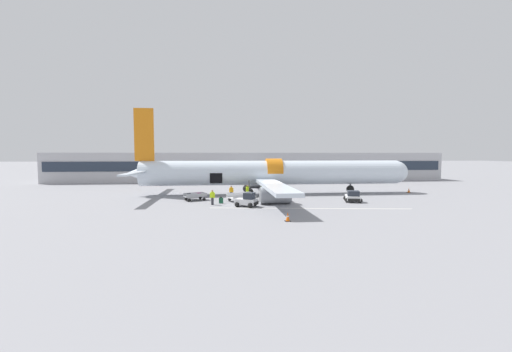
# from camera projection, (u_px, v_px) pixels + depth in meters

# --- Properties ---
(ground_plane) EXTENTS (500.00, 500.00, 0.00)m
(ground_plane) POSITION_uv_depth(u_px,v_px,m) (273.00, 200.00, 39.55)
(ground_plane) COLOR gray
(apron_marking_line) EXTENTS (21.23, 3.12, 0.01)m
(apron_marking_line) POSITION_uv_depth(u_px,v_px,m) (310.00, 208.00, 33.31)
(apron_marking_line) COLOR silver
(apron_marking_line) RESTS_ON ground_plane
(terminal_strip) EXTENTS (84.30, 12.76, 6.13)m
(terminal_strip) POSITION_uv_depth(u_px,v_px,m) (251.00, 166.00, 71.55)
(terminal_strip) COLOR #B2B2B7
(terminal_strip) RESTS_ON ground_plane
(airplane) EXTENTS (41.20, 36.73, 12.10)m
(airplane) POSITION_uv_depth(u_px,v_px,m) (270.00, 173.00, 45.41)
(airplane) COLOR silver
(airplane) RESTS_ON ground_plane
(baggage_tug_lead) EXTENTS (2.71, 2.38, 1.55)m
(baggage_tug_lead) POSITION_uv_depth(u_px,v_px,m) (247.00, 201.00, 34.44)
(baggage_tug_lead) COLOR silver
(baggage_tug_lead) RESTS_ON ground_plane
(baggage_tug_mid) EXTENTS (2.53, 3.25, 1.37)m
(baggage_tug_mid) POSITION_uv_depth(u_px,v_px,m) (353.00, 197.00, 38.10)
(baggage_tug_mid) COLOR white
(baggage_tug_mid) RESTS_ON ground_plane
(baggage_cart_loading) EXTENTS (4.11, 3.03, 0.99)m
(baggage_cart_loading) POSITION_uv_depth(u_px,v_px,m) (242.00, 197.00, 38.56)
(baggage_cart_loading) COLOR silver
(baggage_cart_loading) RESTS_ON ground_plane
(baggage_cart_queued) EXTENTS (3.57, 2.41, 0.97)m
(baggage_cart_queued) POSITION_uv_depth(u_px,v_px,m) (196.00, 197.00, 39.12)
(baggage_cart_queued) COLOR #999BA0
(baggage_cart_queued) RESTS_ON ground_plane
(ground_crew_loader_a) EXTENTS (0.53, 0.58, 1.73)m
(ground_crew_loader_a) POSITION_uv_depth(u_px,v_px,m) (247.00, 191.00, 41.33)
(ground_crew_loader_a) COLOR black
(ground_crew_loader_a) RESTS_ON ground_plane
(ground_crew_loader_b) EXTENTS (0.60, 0.47, 1.71)m
(ground_crew_loader_b) POSITION_uv_depth(u_px,v_px,m) (212.00, 197.00, 35.68)
(ground_crew_loader_b) COLOR #2D2D33
(ground_crew_loader_b) RESTS_ON ground_plane
(ground_crew_driver) EXTENTS (0.58, 0.45, 1.65)m
(ground_crew_driver) POSITION_uv_depth(u_px,v_px,m) (231.00, 192.00, 41.23)
(ground_crew_driver) COLOR #1E2338
(ground_crew_driver) RESTS_ON ground_plane
(ground_crew_supervisor) EXTENTS (0.61, 0.56, 1.82)m
(ground_crew_supervisor) POSITION_uv_depth(u_px,v_px,m) (262.00, 192.00, 40.50)
(ground_crew_supervisor) COLOR #1E2338
(ground_crew_supervisor) RESTS_ON ground_plane
(ground_crew_helper) EXTENTS (0.65, 0.49, 1.86)m
(ground_crew_helper) POSITION_uv_depth(u_px,v_px,m) (269.00, 191.00, 41.44)
(ground_crew_helper) COLOR black
(ground_crew_helper) RESTS_ON ground_plane
(suitcase_on_tarmac_upright) EXTENTS (0.50, 0.44, 0.78)m
(suitcase_on_tarmac_upright) POSITION_uv_depth(u_px,v_px,m) (221.00, 201.00, 36.74)
(suitcase_on_tarmac_upright) COLOR #14472D
(suitcase_on_tarmac_upright) RESTS_ON ground_plane
(safety_cone_nose) EXTENTS (0.55, 0.55, 0.72)m
(safety_cone_nose) POSITION_uv_depth(u_px,v_px,m) (409.00, 190.00, 47.27)
(safety_cone_nose) COLOR black
(safety_cone_nose) RESTS_ON ground_plane
(safety_cone_engine_left) EXTENTS (0.51, 0.51, 0.80)m
(safety_cone_engine_left) POSITION_uv_depth(u_px,v_px,m) (288.00, 217.00, 26.82)
(safety_cone_engine_left) COLOR black
(safety_cone_engine_left) RESTS_ON ground_plane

